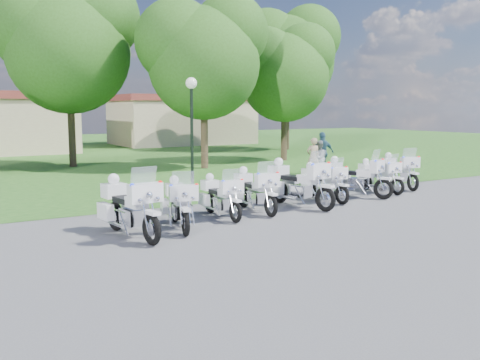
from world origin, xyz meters
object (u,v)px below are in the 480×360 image
motorcycle_3 (255,190)px  motorcycle_4 (298,183)px  motorcycle_5 (323,182)px  motorcycle_2 (220,196)px  bystander_b (319,158)px  motorcycle_1 (179,203)px  bystander_c (323,153)px  lamp_post (191,104)px  motorcycle_7 (379,175)px  bystander_a (313,157)px  motorcycle_6 (355,176)px  motorcycle_0 (129,206)px  motorcycle_8 (398,170)px

motorcycle_3 → motorcycle_4: motorcycle_4 is taller
motorcycle_5 → motorcycle_2: bearing=7.4°
motorcycle_3 → bystander_b: 9.05m
motorcycle_4 → motorcycle_5: bearing=-172.7°
motorcycle_1 → bystander_c: bearing=-131.3°
bystander_b → bystander_c: bearing=-177.6°
lamp_post → bystander_b: bearing=-1.0°
motorcycle_7 → bystander_a: size_ratio=1.24×
lamp_post → bystander_a: 6.24m
motorcycle_6 → bystander_b: (2.63, 5.19, 0.09)m
motorcycle_6 → bystander_b: 5.82m
motorcycle_0 → motorcycle_5: bearing=-175.1°
motorcycle_8 → bystander_a: bearing=-66.4°
motorcycle_8 → bystander_b: 4.48m
motorcycle_2 → motorcycle_4: bearing=-174.2°
motorcycle_0 → motorcycle_5: (7.12, 1.55, -0.11)m
motorcycle_1 → lamp_post: size_ratio=0.53×
motorcycle_4 → bystander_c: bearing=-145.0°
bystander_a → bystander_c: size_ratio=0.89×
bystander_a → motorcycle_6: bearing=80.9°
motorcycle_5 → motorcycle_6: motorcycle_6 is taller
motorcycle_1 → motorcycle_4: 4.45m
motorcycle_2 → motorcycle_3: size_ratio=0.92×
motorcycle_4 → bystander_c: 8.52m
motorcycle_2 → bystander_c: (8.78, 6.30, 0.37)m
motorcycle_7 → lamp_post: size_ratio=0.51×
motorcycle_5 → motorcycle_1: bearing=11.3°
bystander_b → motorcycle_7: bearing=43.0°
motorcycle_5 → lamp_post: 6.33m
motorcycle_1 → motorcycle_3: bearing=-147.9°
motorcycle_1 → motorcycle_2: (1.54, 0.65, -0.05)m
motorcycle_4 → bystander_b: (5.46, 5.72, 0.04)m
motorcycle_4 → motorcycle_7: 4.38m
motorcycle_0 → motorcycle_7: 10.24m
motorcycle_2 → lamp_post: size_ratio=0.50×
bystander_b → bystander_c: size_ratio=0.81×
lamp_post → motorcycle_3: bearing=-97.5°
bystander_b → motorcycle_3: bearing=5.6°
motorcycle_2 → bystander_a: 9.73m
lamp_post → bystander_a: size_ratio=2.45×
motorcycle_2 → motorcycle_3: 1.29m
motorcycle_8 → motorcycle_7: bearing=29.6°
motorcycle_4 → motorcycle_8: motorcycle_4 is taller
bystander_c → motorcycle_4: bearing=56.1°
motorcycle_2 → motorcycle_5: 4.24m
motorcycle_7 → bystander_a: bearing=-99.8°
motorcycle_4 → motorcycle_7: size_ratio=1.24×
motorcycle_5 → bystander_b: size_ratio=1.41×
motorcycle_0 → motorcycle_7: size_ratio=1.21×
motorcycle_8 → motorcycle_1: bearing=26.3°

